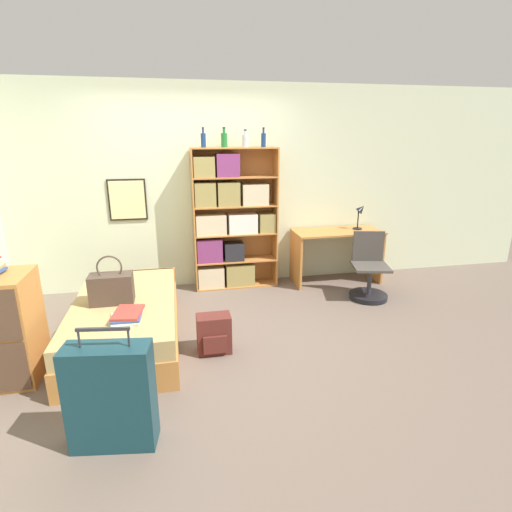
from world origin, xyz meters
TOP-DOWN VIEW (x-y plane):
  - ground_plane at (0.00, 0.00)m, footprint 14.00×14.00m
  - wall_back at (-0.00, 1.51)m, footprint 10.00×0.09m
  - bed at (-0.75, 0.02)m, footprint 0.97×1.84m
  - handbag at (-0.84, -0.04)m, footprint 0.39×0.21m
  - book_stack_on_bed at (-0.67, -0.44)m, footprint 0.29×0.37m
  - suitcase at (-0.69, -1.41)m, footprint 0.56×0.28m
  - bookcase at (0.46, 1.31)m, footprint 1.08×0.29m
  - bottle_green at (0.17, 1.28)m, footprint 0.06×0.06m
  - bottle_brown at (0.42, 1.33)m, footprint 0.08×0.08m
  - bottle_clear at (0.68, 1.29)m, footprint 0.08×0.08m
  - bottle_blue at (0.90, 1.28)m, footprint 0.06×0.06m
  - desk at (1.92, 1.19)m, footprint 1.19×0.53m
  - desk_lamp at (2.25, 1.23)m, footprint 0.17×0.12m
  - desk_chair at (2.10, 0.57)m, footprint 0.51×0.51m
  - backpack at (0.07, -0.37)m, footprint 0.32×0.22m

SIDE VIEW (x-z plane):
  - ground_plane at x=0.00m, z-range 0.00..0.00m
  - backpack at x=0.07m, z-range 0.00..0.37m
  - bed at x=-0.75m, z-range 0.00..0.44m
  - desk_chair at x=2.10m, z-range -0.15..0.67m
  - suitcase at x=-0.69m, z-range -0.06..0.79m
  - book_stack_on_bed at x=-0.67m, z-range 0.44..0.51m
  - desk at x=1.92m, z-range 0.15..0.87m
  - handbag at x=-0.84m, z-range 0.36..0.82m
  - bookcase at x=0.46m, z-range -0.03..1.78m
  - desk_lamp at x=2.25m, z-range 0.78..1.13m
  - wall_back at x=0.00m, z-range 0.00..2.60m
  - bottle_clear at x=0.68m, z-range 1.79..2.00m
  - bottle_blue at x=0.90m, z-range 1.79..2.03m
  - bottle_green at x=0.17m, z-range 1.79..2.03m
  - bottle_brown at x=0.42m, z-range 1.79..2.03m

